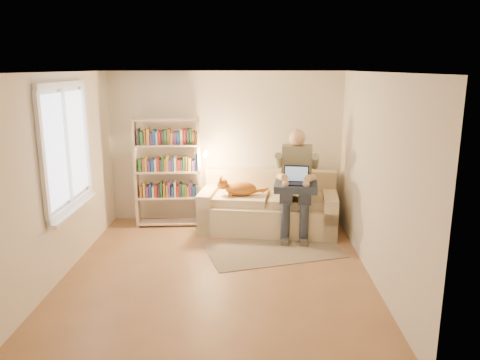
{
  "coord_description": "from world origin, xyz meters",
  "views": [
    {
      "loc": [
        0.43,
        -5.75,
        2.66
      ],
      "look_at": [
        0.27,
        1.0,
        1.02
      ],
      "focal_mm": 35.0,
      "sensor_mm": 36.0,
      "label": 1
    }
  ],
  "objects_px": {
    "sofa": "(268,209)",
    "bookshelf": "(168,167)",
    "cat": "(235,188)",
    "laptop": "(302,179)",
    "person": "(296,177)"
  },
  "relations": [
    {
      "from": "sofa",
      "to": "bookshelf",
      "type": "height_order",
      "value": "bookshelf"
    },
    {
      "from": "cat",
      "to": "bookshelf",
      "type": "bearing_deg",
      "value": 174.75
    },
    {
      "from": "sofa",
      "to": "laptop",
      "type": "bearing_deg",
      "value": -31.76
    },
    {
      "from": "sofa",
      "to": "bookshelf",
      "type": "bearing_deg",
      "value": -178.76
    },
    {
      "from": "person",
      "to": "bookshelf",
      "type": "bearing_deg",
      "value": 176.57
    },
    {
      "from": "sofa",
      "to": "laptop",
      "type": "xyz_separation_m",
      "value": [
        0.5,
        -0.39,
        0.61
      ]
    },
    {
      "from": "sofa",
      "to": "person",
      "type": "height_order",
      "value": "person"
    },
    {
      "from": "person",
      "to": "bookshelf",
      "type": "distance_m",
      "value": 2.15
    },
    {
      "from": "sofa",
      "to": "bookshelf",
      "type": "relative_size",
      "value": 1.26
    },
    {
      "from": "sofa",
      "to": "cat",
      "type": "xyz_separation_m",
      "value": [
        -0.56,
        -0.08,
        0.38
      ]
    },
    {
      "from": "person",
      "to": "cat",
      "type": "bearing_deg",
      "value": 178.7
    },
    {
      "from": "cat",
      "to": "laptop",
      "type": "bearing_deg",
      "value": -10.05
    },
    {
      "from": "sofa",
      "to": "bookshelf",
      "type": "xyz_separation_m",
      "value": [
        -1.69,
        0.15,
        0.68
      ]
    },
    {
      "from": "laptop",
      "to": "person",
      "type": "bearing_deg",
      "value": 118.26
    },
    {
      "from": "sofa",
      "to": "person",
      "type": "distance_m",
      "value": 0.77
    }
  ]
}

